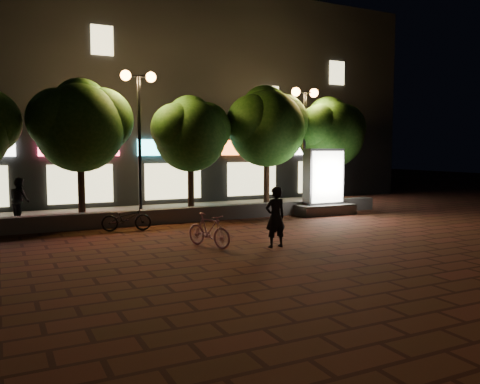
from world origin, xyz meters
TOP-DOWN VIEW (x-y plane):
  - ground at (0.00, 0.00)m, footprint 80.00×80.00m
  - retaining_wall at (0.00, 4.00)m, footprint 16.00×0.45m
  - sidewalk at (0.00, 6.50)m, footprint 16.00×5.00m
  - building_block at (-0.01, 12.99)m, footprint 28.00×8.12m
  - tree_left at (-3.45, 5.46)m, footprint 3.60×3.00m
  - tree_mid at (0.55, 5.46)m, footprint 3.24×2.70m
  - tree_right at (3.86, 5.46)m, footprint 3.72×3.10m
  - tree_far_right at (7.05, 5.46)m, footprint 3.48×2.90m
  - street_lamp_left at (-1.50, 5.20)m, footprint 1.26×0.36m
  - street_lamp_right at (5.50, 5.20)m, footprint 1.26×0.36m
  - ad_kiosk at (5.26, 3.50)m, footprint 2.37×1.21m
  - scooter_pink at (-1.22, -0.43)m, footprint 0.96×1.49m
  - rider at (0.29, -1.24)m, footprint 0.58×0.39m
  - scooter_parked at (-2.54, 3.00)m, footprint 1.59×0.84m
  - pedestrian at (-5.42, 5.98)m, footprint 0.79×0.89m

SIDE VIEW (x-z plane):
  - ground at x=0.00m, z-range 0.00..0.00m
  - sidewalk at x=0.00m, z-range 0.00..0.08m
  - retaining_wall at x=0.00m, z-range 0.00..0.50m
  - scooter_parked at x=-2.54m, z-range 0.00..0.79m
  - scooter_pink at x=-1.22m, z-range 0.00..0.87m
  - rider at x=0.29m, z-range 0.00..1.58m
  - pedestrian at x=-5.42m, z-range 0.08..1.59m
  - ad_kiosk at x=5.26m, z-range -0.25..2.31m
  - tree_mid at x=0.55m, z-range 0.97..5.47m
  - tree_far_right at x=7.05m, z-range 0.99..5.75m
  - tree_left at x=-3.45m, z-range 1.00..5.89m
  - tree_right at x=3.86m, z-range 1.03..6.10m
  - street_lamp_right at x=5.50m, z-range 1.40..6.38m
  - street_lamp_left at x=-1.50m, z-range 1.44..6.62m
  - building_block at x=-0.01m, z-range -0.65..10.65m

